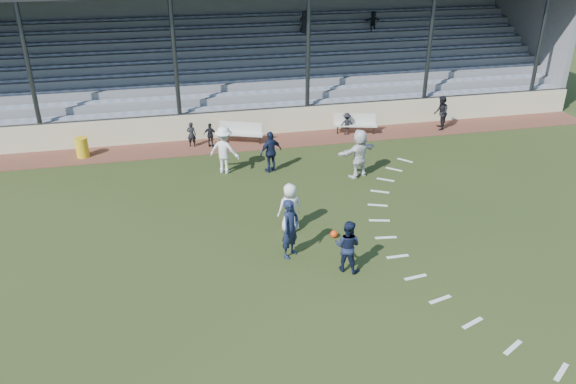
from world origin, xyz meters
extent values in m
plane|color=#263214|center=(0.00, 0.00, 0.00)|extent=(90.00, 90.00, 0.00)
cube|color=#572E23|center=(0.00, 10.50, 0.01)|extent=(34.00, 2.00, 0.02)
cube|color=beige|center=(0.00, 11.55, 0.60)|extent=(34.00, 0.18, 1.20)
cube|color=beige|center=(-0.36, 10.52, 0.45)|extent=(2.01, 1.11, 0.06)
cube|color=beige|center=(-0.36, 10.74, 0.70)|extent=(1.88, 0.79, 0.54)
cylinder|color=#313339|center=(-1.15, 10.83, 0.22)|extent=(0.06, 0.06, 0.40)
cylinder|color=#313339|center=(0.43, 10.21, 0.22)|extent=(0.06, 0.06, 0.40)
cube|color=beige|center=(5.10, 10.55, 0.45)|extent=(2.03, 0.92, 0.06)
cube|color=beige|center=(5.10, 10.77, 0.70)|extent=(1.94, 0.60, 0.54)
cylinder|color=#313339|center=(4.28, 10.78, 0.22)|extent=(0.06, 0.06, 0.40)
cylinder|color=#313339|center=(5.91, 10.32, 0.22)|extent=(0.06, 0.06, 0.40)
cylinder|color=gold|center=(-7.25, 10.40, 0.45)|extent=(0.53, 0.53, 0.86)
sphere|color=red|center=(1.30, 1.53, 0.12)|extent=(0.24, 0.24, 0.24)
imported|color=silver|center=(0.02, 2.30, 0.83)|extent=(0.89, 0.66, 1.66)
imported|color=#131B36|center=(-0.31, 0.79, 0.94)|extent=(0.81, 0.80, 1.88)
imported|color=#131B36|center=(1.11, -0.32, 0.80)|extent=(0.98, 0.94, 1.59)
imported|color=silver|center=(-1.49, 7.46, 0.96)|extent=(1.43, 1.24, 1.92)
imported|color=#131B36|center=(0.34, 7.15, 0.85)|extent=(1.08, 0.78, 1.70)
imported|color=silver|center=(3.63, 5.92, 0.98)|extent=(1.90, 1.22, 1.96)
imported|color=black|center=(9.31, 10.31, 0.84)|extent=(0.86, 0.96, 1.64)
imported|color=black|center=(-2.59, 10.61, 0.59)|extent=(0.48, 0.39, 1.14)
imported|color=black|center=(-1.76, 10.39, 0.57)|extent=(0.69, 0.50, 1.09)
imported|color=black|center=(4.66, 10.60, 0.54)|extent=(0.71, 0.46, 1.05)
cube|color=gray|center=(0.00, 12.10, 0.60)|extent=(34.00, 0.80, 1.20)
cube|color=gray|center=(0.00, 12.20, 1.25)|extent=(33.00, 0.28, 0.10)
cube|color=gray|center=(0.00, 12.90, 0.80)|extent=(34.00, 0.80, 1.60)
cube|color=gray|center=(0.00, 13.00, 1.65)|extent=(33.00, 0.28, 0.10)
cube|color=gray|center=(0.00, 13.70, 1.00)|extent=(34.00, 0.80, 2.00)
cube|color=gray|center=(0.00, 13.80, 2.05)|extent=(33.00, 0.28, 0.10)
cube|color=gray|center=(0.00, 14.50, 1.20)|extent=(34.00, 0.80, 2.40)
cube|color=gray|center=(0.00, 14.60, 2.45)|extent=(33.00, 0.28, 0.10)
cube|color=gray|center=(0.00, 15.30, 1.40)|extent=(34.00, 0.80, 2.80)
cube|color=gray|center=(0.00, 15.40, 2.85)|extent=(33.00, 0.28, 0.10)
cube|color=gray|center=(0.00, 16.10, 1.60)|extent=(34.00, 0.80, 3.20)
cube|color=gray|center=(0.00, 16.20, 3.25)|extent=(33.00, 0.28, 0.10)
cube|color=gray|center=(0.00, 16.90, 1.80)|extent=(34.00, 0.80, 3.60)
cube|color=gray|center=(0.00, 17.00, 3.65)|extent=(33.00, 0.28, 0.10)
cube|color=gray|center=(0.00, 17.70, 2.00)|extent=(34.00, 0.80, 4.00)
cube|color=gray|center=(0.00, 17.80, 4.05)|extent=(33.00, 0.28, 0.10)
cube|color=gray|center=(0.00, 18.50, 2.20)|extent=(34.00, 0.80, 4.40)
cube|color=gray|center=(0.00, 18.60, 4.45)|extent=(33.00, 0.28, 0.10)
cube|color=gray|center=(0.00, 19.10, 3.20)|extent=(34.00, 0.40, 6.40)
cube|color=gray|center=(16.85, 15.50, 3.20)|extent=(0.30, 7.80, 6.40)
cylinder|color=#313339|center=(-9.00, 11.65, 3.25)|extent=(0.20, 0.20, 6.50)
cylinder|color=#313339|center=(-3.00, 11.65, 3.25)|extent=(0.20, 0.20, 6.50)
cylinder|color=#313339|center=(3.00, 11.65, 3.25)|extent=(0.20, 0.20, 6.50)
cylinder|color=#313339|center=(9.00, 11.65, 3.25)|extent=(0.20, 0.20, 6.50)
cylinder|color=#313339|center=(15.00, 11.65, 3.25)|extent=(0.20, 0.20, 6.50)
cylinder|color=#313339|center=(0.00, 11.55, 1.25)|extent=(34.00, 0.05, 0.05)
imported|color=black|center=(4.15, 16.94, 4.21)|extent=(0.68, 0.54, 1.23)
imported|color=black|center=(8.08, 16.94, 4.15)|extent=(1.06, 0.53, 1.10)
cube|color=silver|center=(6.12, 7.01, 0.01)|extent=(0.54, 0.61, 0.01)
cube|color=silver|center=(5.29, 6.22, 0.01)|extent=(0.59, 0.56, 0.01)
cube|color=silver|center=(4.57, 5.34, 0.01)|extent=(0.64, 0.51, 0.01)
cube|color=silver|center=(3.96, 4.38, 0.01)|extent=(0.67, 0.44, 0.01)
cube|color=silver|center=(3.48, 3.34, 0.01)|extent=(0.70, 0.37, 0.01)
cube|color=silver|center=(3.13, 2.26, 0.01)|extent=(0.71, 0.29, 0.01)
cube|color=silver|center=(2.92, 1.14, 0.01)|extent=(0.71, 0.21, 0.01)
cube|color=silver|center=(2.85, 0.00, 0.01)|extent=(0.70, 0.12, 0.01)
cube|color=silver|center=(2.92, -1.14, 0.01)|extent=(0.71, 0.21, 0.01)
cube|color=silver|center=(3.13, -2.26, 0.01)|extent=(0.71, 0.29, 0.01)
cube|color=silver|center=(3.48, -3.34, 0.01)|extent=(0.70, 0.37, 0.01)
cube|color=silver|center=(3.96, -4.38, 0.01)|extent=(0.67, 0.44, 0.01)
cube|color=silver|center=(4.57, -5.34, 0.01)|extent=(0.64, 0.51, 0.01)
camera|label=1|loc=(-3.57, -13.36, 9.20)|focal=35.00mm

